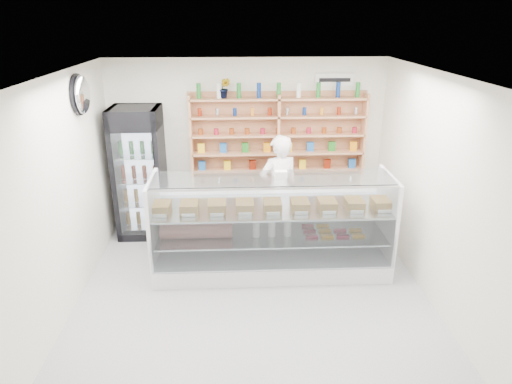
{
  "coord_description": "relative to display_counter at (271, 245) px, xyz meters",
  "views": [
    {
      "loc": [
        -0.2,
        -4.86,
        3.42
      ],
      "look_at": [
        0.07,
        0.9,
        1.17
      ],
      "focal_mm": 32.0,
      "sensor_mm": 36.0,
      "label": 1
    }
  ],
  "objects": [
    {
      "name": "security_mirror",
      "position": [
        -2.46,
        0.36,
        2.07
      ],
      "size": [
        0.15,
        0.5,
        0.5
      ],
      "primitive_type": "ellipsoid",
      "color": "silver",
      "rests_on": "left_wall"
    },
    {
      "name": "display_counter",
      "position": [
        0.0,
        0.0,
        0.0
      ],
      "size": [
        3.25,
        0.97,
        1.41
      ],
      "color": "white",
      "rests_on": "floor"
    },
    {
      "name": "wall_shelving",
      "position": [
        0.21,
        1.5,
        1.21
      ],
      "size": [
        2.84,
        0.28,
        1.33
      ],
      "color": "tan",
      "rests_on": "back_wall"
    },
    {
      "name": "wall_sign",
      "position": [
        1.11,
        1.63,
        2.07
      ],
      "size": [
        0.62,
        0.03,
        0.2
      ],
      "primitive_type": "cube",
      "color": "white",
      "rests_on": "back_wall"
    },
    {
      "name": "room",
      "position": [
        -0.29,
        -0.84,
        1.02
      ],
      "size": [
        5.0,
        5.0,
        5.0
      ],
      "color": "#AFAFB4",
      "rests_on": "ground"
    },
    {
      "name": "drinks_cooler",
      "position": [
        -2.02,
        1.29,
        0.68
      ],
      "size": [
        0.76,
        0.74,
        2.11
      ],
      "rotation": [
        0.0,
        0.0,
        -0.0
      ],
      "color": "black",
      "rests_on": "floor"
    },
    {
      "name": "potted_plant",
      "position": [
        -0.63,
        1.5,
        1.97
      ],
      "size": [
        0.2,
        0.18,
        0.31
      ],
      "primitive_type": "imported",
      "rotation": [
        0.0,
        0.0,
        -0.26
      ],
      "color": "#1E6626",
      "rests_on": "wall_shelving"
    },
    {
      "name": "shop_worker",
      "position": [
        0.18,
        0.89,
        0.49
      ],
      "size": [
        0.74,
        0.61,
        1.75
      ],
      "primitive_type": "imported",
      "rotation": [
        0.0,
        0.0,
        3.49
      ],
      "color": "white",
      "rests_on": "floor"
    }
  ]
}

